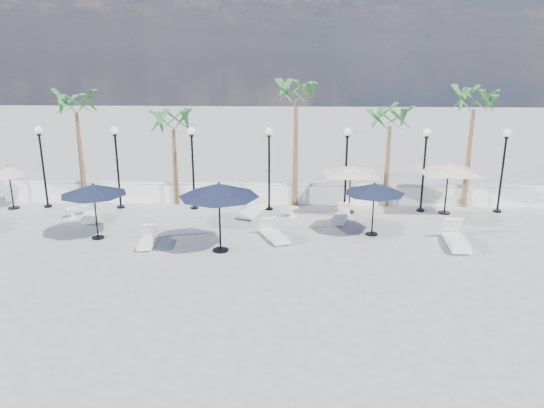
{
  "coord_description": "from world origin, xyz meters",
  "views": [
    {
      "loc": [
        1.03,
        -17.09,
        7.35
      ],
      "look_at": [
        0.29,
        2.39,
        1.5
      ],
      "focal_mm": 35.0,
      "sensor_mm": 36.0,
      "label": 1
    }
  ],
  "objects_px": {
    "lounger_1": "(90,215)",
    "parasol_cream_small": "(9,172)",
    "lounger_2": "(148,240)",
    "parasol_navy_left": "(93,190)",
    "parasol_cream_sq_a": "(351,167)",
    "lounger_3": "(254,209)",
    "lounger_6": "(457,240)",
    "parasol_cream_sq_b": "(449,165)",
    "parasol_navy_right": "(374,189)",
    "lounger_4": "(341,217)",
    "parasol_navy_mid": "(219,190)",
    "lounger_5": "(274,234)"
  },
  "relations": [
    {
      "from": "parasol_cream_sq_a",
      "to": "parasol_cream_small",
      "type": "height_order",
      "value": "parasol_cream_sq_a"
    },
    {
      "from": "lounger_4",
      "to": "parasol_cream_small",
      "type": "bearing_deg",
      "value": -169.48
    },
    {
      "from": "parasol_navy_right",
      "to": "parasol_cream_small",
      "type": "bearing_deg",
      "value": 169.66
    },
    {
      "from": "parasol_navy_left",
      "to": "parasol_cream_small",
      "type": "distance_m",
      "value": 6.59
    },
    {
      "from": "parasol_cream_small",
      "to": "lounger_4",
      "type": "bearing_deg",
      "value": -4.93
    },
    {
      "from": "parasol_cream_sq_b",
      "to": "lounger_2",
      "type": "bearing_deg",
      "value": -160.15
    },
    {
      "from": "lounger_3",
      "to": "parasol_cream_sq_b",
      "type": "distance_m",
      "value": 8.93
    },
    {
      "from": "parasol_navy_left",
      "to": "lounger_1",
      "type": "bearing_deg",
      "value": 117.25
    },
    {
      "from": "lounger_1",
      "to": "lounger_3",
      "type": "xyz_separation_m",
      "value": [
        7.12,
        1.0,
        0.04
      ]
    },
    {
      "from": "lounger_1",
      "to": "lounger_2",
      "type": "bearing_deg",
      "value": -56.3
    },
    {
      "from": "lounger_2",
      "to": "lounger_6",
      "type": "relative_size",
      "value": 0.75
    },
    {
      "from": "lounger_6",
      "to": "lounger_4",
      "type": "bearing_deg",
      "value": 149.93
    },
    {
      "from": "lounger_3",
      "to": "parasol_navy_left",
      "type": "height_order",
      "value": "parasol_navy_left"
    },
    {
      "from": "parasol_cream_sq_b",
      "to": "parasol_navy_left",
      "type": "bearing_deg",
      "value": -165.42
    },
    {
      "from": "parasol_navy_mid",
      "to": "parasol_cream_small",
      "type": "height_order",
      "value": "parasol_navy_mid"
    },
    {
      "from": "lounger_1",
      "to": "lounger_5",
      "type": "height_order",
      "value": "lounger_5"
    },
    {
      "from": "lounger_3",
      "to": "parasol_cream_sq_b",
      "type": "relative_size",
      "value": 0.43
    },
    {
      "from": "lounger_3",
      "to": "parasol_cream_sq_a",
      "type": "xyz_separation_m",
      "value": [
        4.34,
        0.55,
        1.89
      ]
    },
    {
      "from": "lounger_3",
      "to": "parasol_navy_left",
      "type": "relative_size",
      "value": 0.82
    },
    {
      "from": "parasol_navy_left",
      "to": "lounger_6",
      "type": "bearing_deg",
      "value": -1.45
    },
    {
      "from": "lounger_2",
      "to": "parasol_navy_left",
      "type": "relative_size",
      "value": 0.65
    },
    {
      "from": "lounger_3",
      "to": "parasol_navy_mid",
      "type": "distance_m",
      "value": 4.98
    },
    {
      "from": "lounger_4",
      "to": "lounger_3",
      "type": "bearing_deg",
      "value": -175.77
    },
    {
      "from": "lounger_4",
      "to": "parasol_navy_right",
      "type": "xyz_separation_m",
      "value": [
        1.11,
        -1.66,
        1.71
      ]
    },
    {
      "from": "lounger_6",
      "to": "parasol_navy_right",
      "type": "height_order",
      "value": "parasol_navy_right"
    },
    {
      "from": "lounger_2",
      "to": "parasol_cream_sq_b",
      "type": "relative_size",
      "value": 0.34
    },
    {
      "from": "lounger_2",
      "to": "parasol_cream_small",
      "type": "relative_size",
      "value": 0.8
    },
    {
      "from": "parasol_navy_left",
      "to": "parasol_cream_sq_a",
      "type": "height_order",
      "value": "parasol_cream_sq_a"
    },
    {
      "from": "parasol_navy_right",
      "to": "parasol_cream_sq_a",
      "type": "xyz_separation_m",
      "value": [
        -0.63,
        2.97,
        0.22
      ]
    },
    {
      "from": "lounger_1",
      "to": "parasol_cream_small",
      "type": "xyz_separation_m",
      "value": [
        -4.21,
        1.55,
        1.56
      ]
    },
    {
      "from": "parasol_cream_small",
      "to": "lounger_2",
      "type": "bearing_deg",
      "value": -30.74
    },
    {
      "from": "lounger_2",
      "to": "lounger_6",
      "type": "height_order",
      "value": "lounger_6"
    },
    {
      "from": "lounger_3",
      "to": "lounger_1",
      "type": "bearing_deg",
      "value": -155.42
    },
    {
      "from": "lounger_5",
      "to": "lounger_4",
      "type": "bearing_deg",
      "value": 16.3
    },
    {
      "from": "lounger_2",
      "to": "parasol_navy_mid",
      "type": "bearing_deg",
      "value": -13.14
    },
    {
      "from": "lounger_6",
      "to": "parasol_cream_sq_a",
      "type": "xyz_separation_m",
      "value": [
        -3.65,
        4.16,
        1.87
      ]
    },
    {
      "from": "parasol_navy_mid",
      "to": "parasol_navy_right",
      "type": "height_order",
      "value": "parasol_navy_mid"
    },
    {
      "from": "lounger_5",
      "to": "parasol_navy_mid",
      "type": "bearing_deg",
      "value": -171.03
    },
    {
      "from": "lounger_6",
      "to": "parasol_navy_mid",
      "type": "bearing_deg",
      "value": -170.32
    },
    {
      "from": "lounger_4",
      "to": "parasol_navy_mid",
      "type": "height_order",
      "value": "parasol_navy_mid"
    },
    {
      "from": "lounger_2",
      "to": "lounger_3",
      "type": "relative_size",
      "value": 0.79
    },
    {
      "from": "parasol_cream_sq_a",
      "to": "parasol_cream_sq_b",
      "type": "bearing_deg",
      "value": 0.0
    },
    {
      "from": "lounger_5",
      "to": "parasol_cream_small",
      "type": "relative_size",
      "value": 0.91
    },
    {
      "from": "parasol_cream_small",
      "to": "lounger_3",
      "type": "bearing_deg",
      "value": -2.75
    },
    {
      "from": "parasol_cream_small",
      "to": "lounger_6",
      "type": "bearing_deg",
      "value": -12.15
    },
    {
      "from": "lounger_1",
      "to": "lounger_3",
      "type": "distance_m",
      "value": 7.19
    },
    {
      "from": "lounger_4",
      "to": "parasol_cream_small",
      "type": "xyz_separation_m",
      "value": [
        -15.19,
        1.31,
        1.57
      ]
    },
    {
      "from": "parasol_navy_mid",
      "to": "parasol_cream_sq_b",
      "type": "distance_m",
      "value": 10.81
    },
    {
      "from": "lounger_3",
      "to": "lounger_6",
      "type": "xyz_separation_m",
      "value": [
        7.99,
        -3.62,
        0.02
      ]
    },
    {
      "from": "lounger_6",
      "to": "parasol_cream_small",
      "type": "distance_m",
      "value": 19.83
    }
  ]
}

